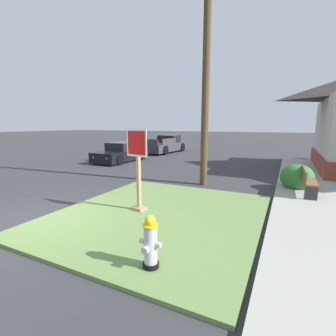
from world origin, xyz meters
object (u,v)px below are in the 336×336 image
Objects in this scene: manhole_cover at (133,195)px; utility_pole at (206,66)px; stop_sign at (138,172)px; fire_hydrant at (150,243)px; parked_sedan_black at (122,153)px; street_bench at (307,180)px; pickup_truck_charcoal at (166,145)px.

manhole_cover is 0.08× the size of utility_pole.
utility_pole is at bearing 81.44° from stop_sign.
fire_hydrant is 4.63m from manhole_cover.
stop_sign is 5.18m from utility_pole.
parked_sedan_black is at bearing 129.30° from manhole_cover.
fire_hydrant reaches higher than street_bench.
stop_sign is at bearing 126.79° from fire_hydrant.
fire_hydrant reaches higher than manhole_cover.
parked_sedan_black is at bearing -92.31° from pickup_truck_charcoal.
street_bench is at bearing -43.93° from pickup_truck_charcoal.
stop_sign is 15.00m from pickup_truck_charcoal.
parked_sedan_black is at bearing 128.83° from fire_hydrant.
utility_pole reaches higher than street_bench.
street_bench is at bearing 23.94° from manhole_cover.
pickup_truck_charcoal is 14.32m from street_bench.
street_bench is 5.38m from utility_pole.
stop_sign is 0.53× the size of parked_sedan_black.
manhole_cover is at bearing 129.90° from stop_sign.
stop_sign is at bearing -138.37° from street_bench.
street_bench is (2.55, 6.01, 0.09)m from fire_hydrant.
street_bench is at bearing 67.04° from fire_hydrant.
stop_sign is at bearing -98.56° from utility_pole.
fire_hydrant is 0.10× the size of utility_pole.
fire_hydrant is at bearing -51.17° from parked_sedan_black.
street_bench reaches higher than manhole_cover.
utility_pole is (1.73, 2.51, 4.54)m from manhole_cover.
street_bench is at bearing -1.85° from utility_pole.
stop_sign is 3.16× the size of manhole_cover.
parked_sedan_black reaches higher than street_bench.
parked_sedan_black is 6.01m from pickup_truck_charcoal.
stop_sign reaches higher than pickup_truck_charcoal.
street_bench is 0.19× the size of utility_pole.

